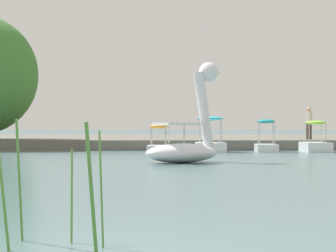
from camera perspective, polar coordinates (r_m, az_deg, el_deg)
name	(u,v)px	position (r m, az deg, el deg)	size (l,w,h in m)	color
shore_bank_far	(154,141)	(42.27, -1.22, -1.30)	(143.04, 21.44, 0.50)	#6B665B
swan_boat	(187,138)	(21.15, 1.70, -1.08)	(2.91, 2.42, 3.34)	white
pedal_boat_orange	(159,143)	(30.16, -0.85, -1.53)	(1.09, 1.83, 1.29)	white
pedal_boat_cyan	(210,141)	(30.00, 3.76, -1.37)	(1.45, 2.40, 1.65)	white
pedal_boat_teal	(266,143)	(30.55, 8.67, -1.46)	(1.04, 1.74, 1.52)	white
pedal_boat_lime	(315,143)	(30.90, 12.90, -1.47)	(1.15, 2.11, 1.46)	white
person_on_path	(309,123)	(34.54, 12.35, 0.29)	(0.33, 0.32, 1.69)	#47382D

